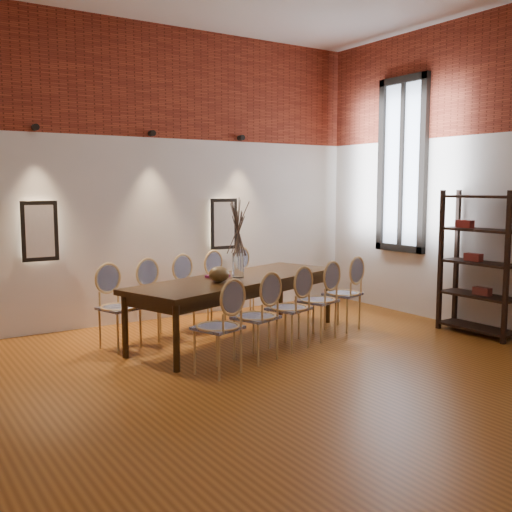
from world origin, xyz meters
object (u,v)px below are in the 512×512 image
chair_near_a (218,327)px  chair_far_e (252,282)px  dining_table (238,308)px  chair_near_b (256,317)px  chair_far_c (194,293)px  chair_near_c (289,308)px  chair_far_a (120,308)px  chair_far_d (224,287)px  shelving_rack (480,263)px  chair_near_d (317,300)px  chair_near_e (343,294)px  book (218,276)px  chair_far_b (159,300)px  vase (238,265)px  bowl (219,274)px

chair_near_a → chair_far_e: same height
dining_table → chair_near_b: size_ratio=3.16×
chair_near_b → chair_far_c: size_ratio=1.00×
chair_near_c → chair_far_e: 1.93m
dining_table → chair_far_a: chair_far_a is taller
chair_far_d → shelving_rack: shelving_rack is taller
chair_near_d → chair_far_d: size_ratio=1.00×
chair_far_c → chair_near_e: bearing=128.1°
chair_near_c → book: 1.02m
chair_far_b → chair_far_e: size_ratio=1.00×
chair_near_b → shelving_rack: bearing=-28.8°
chair_near_c → book: (-0.43, 0.87, 0.30)m
chair_near_a → chair_near_e: (2.26, 0.73, 0.00)m
vase → shelving_rack: shelving_rack is taller
dining_table → chair_far_b: size_ratio=3.16×
chair_far_b → vase: (0.80, -0.54, 0.43)m
chair_near_e → bowl: size_ratio=3.92×
chair_near_d → chair_near_e: size_ratio=1.00×
chair_near_c → chair_near_b: bearing=180.0°
chair_near_b → chair_near_c: size_ratio=1.00×
dining_table → chair_near_b: 0.97m
chair_near_a → chair_far_a: size_ratio=1.00×
dining_table → chair_far_a: 1.41m
chair_near_c → chair_near_e: size_ratio=1.00×
chair_far_b → chair_far_a: bearing=0.0°
chair_near_d → bowl: bearing=144.4°
shelving_rack → chair_far_b: bearing=148.5°
dining_table → shelving_rack: (2.62, -1.47, 0.53)m
chair_near_d → chair_near_e: (0.57, 0.18, 0.00)m
chair_near_e → shelving_rack: shelving_rack is taller
chair_near_c → bowl: chair_near_c is taller
chair_near_c → chair_near_d: 0.60m
chair_far_a → chair_near_d: bearing=139.7°
chair_far_b → shelving_rack: bearing=131.6°
chair_near_d → bowl: chair_near_d is taller
chair_near_a → bowl: bearing=41.6°
chair_far_e → vase: (-0.89, -1.09, 0.43)m
shelving_rack → chair_near_a: bearing=172.7°
chair_near_c → book: bearing=98.2°
chair_near_b → chair_near_d: same height
dining_table → chair_near_e: size_ratio=3.16×
chair_near_c → chair_far_a: bearing=128.1°
chair_near_d → dining_table: bearing=128.1°
chair_far_c → bowl: bearing=64.0°
book → vase: bearing=-37.3°
chair_near_b → chair_far_a: bearing=111.4°
chair_far_d → shelving_rack: (2.29, -2.37, 0.43)m
chair_near_e → chair_far_c: (-1.60, 1.07, 0.00)m
chair_near_a → chair_near_d: bearing=0.0°
chair_near_b → chair_near_a: bearing=-180.0°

